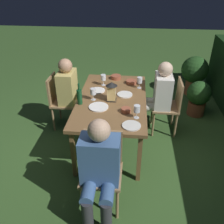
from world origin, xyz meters
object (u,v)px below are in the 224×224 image
dining_table (112,102)px  chair_side_right_a (170,104)px  lantern_centerpiece (112,90)px  plate_c (125,95)px  person_in_cream (158,95)px  plate_a (98,90)px  wine_glass_c (140,81)px  bowl_salad (116,77)px  chair_head_far (102,166)px  plate_b (131,126)px  bowl_bread (131,82)px  person_in_blue (99,169)px  wine_glass_b (137,109)px  person_in_mustard (72,91)px  plate_d (99,107)px  chair_side_left_a (61,99)px  wine_glass_a (103,78)px  potted_plant_corner (198,97)px  wine_glass_d (93,92)px  potted_plant_by_hedge (194,72)px  green_bottle_on_table (80,96)px  bowl_olives (126,110)px

dining_table → chair_side_right_a: 0.95m
lantern_centerpiece → plate_c: size_ratio=1.22×
dining_table → person_in_cream: bearing=119.2°
chair_side_right_a → plate_a: size_ratio=4.13×
wine_glass_c → bowl_salad: size_ratio=1.06×
chair_head_far → dining_table: bearing=180.0°
wine_glass_c → plate_b: bearing=-5.0°
plate_b → bowl_bread: bowl_bread is taller
plate_a → plate_b: size_ratio=0.98×
person_in_blue → wine_glass_b: size_ratio=6.80×
person_in_mustard → plate_d: (0.64, 0.51, 0.11)m
person_in_blue → plate_d: 1.01m
person_in_blue → plate_b: size_ratio=5.32×
person_in_cream → chair_side_left_a: bearing=-90.0°
bowl_salad → wine_glass_a: bearing=-32.9°
chair_side_left_a → plate_b: (1.03, 1.14, 0.26)m
person_in_cream → potted_plant_corner: bearing=126.6°
wine_glass_a → bowl_salad: wine_glass_a is taller
chair_head_far → plate_a: size_ratio=4.13×
chair_side_right_a → plate_d: size_ratio=3.43×
dining_table → potted_plant_corner: size_ratio=2.62×
bowl_bread → wine_glass_d: bearing=-40.2°
bowl_bread → plate_a: bearing=-57.0°
chair_side_right_a → wine_glass_d: 1.24m
lantern_centerpiece → potted_plant_by_hedge: size_ratio=0.33×
dining_table → chair_head_far: chair_head_far is taller
dining_table → chair_side_right_a: size_ratio=1.89×
person_in_mustard → bowl_bread: bearing=99.5°
green_bottle_on_table → wine_glass_d: size_ratio=1.72×
wine_glass_c → chair_side_left_a: bearing=-90.0°
person_in_cream → plate_a: 0.91m
potted_plant_corner → chair_head_far: bearing=-35.3°
person_in_blue → wine_glass_a: bearing=-174.2°
person_in_cream → wine_glass_a: 0.86m
dining_table → plate_a: 0.32m
plate_a → wine_glass_b: bearing=39.8°
chair_side_left_a → wine_glass_b: bearing=54.9°
dining_table → plate_d: plate_d is taller
chair_side_left_a → wine_glass_d: (0.44, 0.61, 0.37)m
green_bottle_on_table → bowl_olives: green_bottle_on_table is taller
person_in_blue → plate_b: 0.68m
potted_plant_by_hedge → chair_side_left_a: bearing=-59.4°
plate_d → bowl_salad: 0.96m
plate_c → plate_d: same height
wine_glass_a → bowl_salad: 0.32m
lantern_centerpiece → bowl_olives: size_ratio=2.20×
bowl_olives → bowl_bread: bearing=177.2°
plate_c → dining_table: bearing=-55.6°
chair_head_far → plate_d: bearing=-169.5°
plate_d → bowl_salad: bowl_salad is taller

